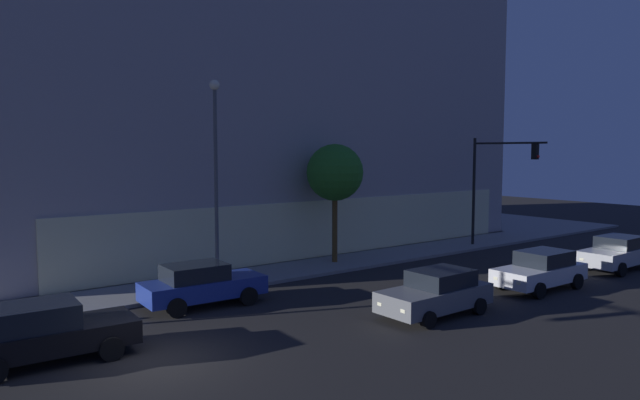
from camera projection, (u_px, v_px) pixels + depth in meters
The scene contains 10 objects.
ground_plane at pixel (156, 362), 16.18m from camera, with size 120.00×120.00×0.00m, color black.
modern_building at pixel (233, 92), 39.21m from camera, with size 32.92×21.04×20.23m.
traffic_light_far_corner at pixel (495, 174), 34.47m from camera, with size 0.65×4.68×6.63m.
street_lamp_sidewalk at pixel (216, 159), 24.55m from camera, with size 0.44×0.44×8.84m.
sidewalk_tree at pixel (335, 173), 29.75m from camera, with size 2.97×2.97×6.20m.
car_black at pixel (44, 332), 16.15m from camera, with size 4.84×2.37×1.71m.
car_blue at pixel (201, 284), 21.96m from camera, with size 4.73×2.23×1.67m.
car_grey at pixel (436, 293), 20.78m from camera, with size 4.49×2.13×1.64m.
car_white at pixel (541, 270), 24.70m from camera, with size 4.58×2.15×1.66m.
car_silver at pixel (617, 253), 28.80m from camera, with size 4.63×2.12×1.68m.
Camera 1 is at (-5.83, -15.33, 5.96)m, focal length 32.11 mm.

